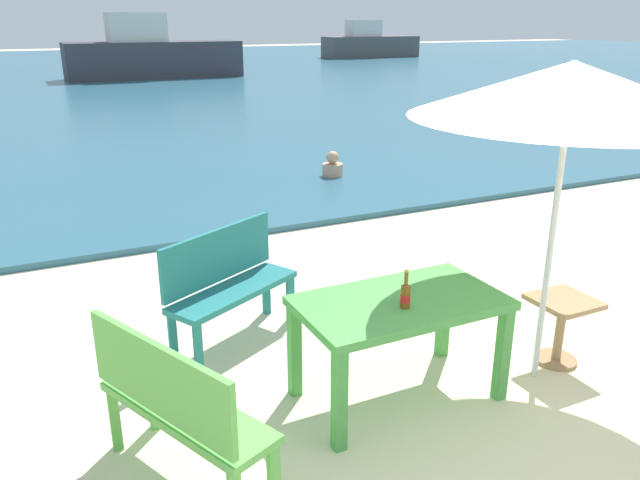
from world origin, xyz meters
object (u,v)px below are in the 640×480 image
Objects in this scene: bench_teal_center at (227,279)px; boat_barge at (370,44)px; picnic_table_green at (400,314)px; beer_bottle_amber at (405,295)px; patio_umbrella at (571,90)px; bench_green_left at (175,402)px; swimmer_person at (333,166)px; boat_sailboat at (152,55)px; side_table_wood at (561,321)px.

bench_teal_center is 0.19× the size of boat_barge.
picnic_table_green is 0.25m from beer_bottle_amber.
bench_teal_center is at bearing 116.98° from beer_bottle_amber.
patio_umbrella is 1.85× the size of bench_green_left.
picnic_table_green is 3.41× the size of swimmer_person.
bench_teal_center is at bearing 62.50° from bench_green_left.
boat_sailboat is at bearing 86.62° from swimmer_person.
picnic_table_green reaches higher than side_table_wood.
beer_bottle_amber is 1.59m from bench_green_left.
bench_teal_center is 5.57m from swimmer_person.
bench_green_left is at bearing -121.67° from boat_barge.
beer_bottle_amber reaches higher than swimmer_person.
picnic_table_green is 0.22× the size of boat_barge.
bench_green_left is at bearing -117.50° from bench_teal_center.
picnic_table_green reaches higher than swimmer_person.
beer_bottle_amber reaches higher than bench_green_left.
boat_barge is 18.36m from boat_sailboat.
patio_umbrella is 5.61× the size of swimmer_person.
boat_barge is (18.56, 34.46, -1.19)m from patio_umbrella.
boat_barge is at bearing 58.14° from bench_teal_center.
boat_barge is (19.69, 34.36, 0.07)m from beer_bottle_amber.
boat_sailboat is at bearing 81.81° from beer_bottle_amber.
swimmer_person is 19.50m from boat_sailboat.
picnic_table_green is 1.14× the size of bench_teal_center.
boat_sailboat is at bearing -150.86° from boat_barge.
side_table_wood is (0.31, 0.09, -1.76)m from patio_umbrella.
side_table_wood is 0.08× the size of boat_barge.
swimmer_person is (1.07, 5.99, -0.11)m from side_table_wood.
boat_sailboat reaches higher than patio_umbrella.
patio_umbrella is at bearing -0.47° from bench_green_left.
patio_umbrella reaches higher than bench_green_left.
swimmer_person is 0.06× the size of boat_sailboat.
bench_teal_center reaches higher than picnic_table_green.
boat_sailboat is (4.40, 23.95, 0.50)m from bench_teal_center.
picnic_table_green is 1.56m from bench_teal_center.
picnic_table_green is 1.62m from bench_green_left.
beer_bottle_amber reaches higher than side_table_wood.
bench_teal_center is 0.99× the size of bench_green_left.
swimmer_person is 33.19m from boat_barge.
boat_sailboat is (1.15, 19.45, 0.80)m from swimmer_person.
swimmer_person is (3.26, 4.50, -0.30)m from bench_teal_center.
picnic_table_green is at bearing -59.20° from bench_teal_center.
boat_barge reaches higher than beer_bottle_amber.
patio_umbrella is 1.87× the size of bench_teal_center.
beer_bottle_amber is at bearing 174.78° from patio_umbrella.
boat_barge is at bearing 58.33° from bench_green_left.
bench_green_left is at bearing -101.55° from boat_sailboat.
bench_green_left is (-1.55, -0.08, -0.31)m from beer_bottle_amber.
side_table_wood is (1.39, -0.15, -0.30)m from picnic_table_green.
patio_umbrella is 4.26× the size of side_table_wood.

